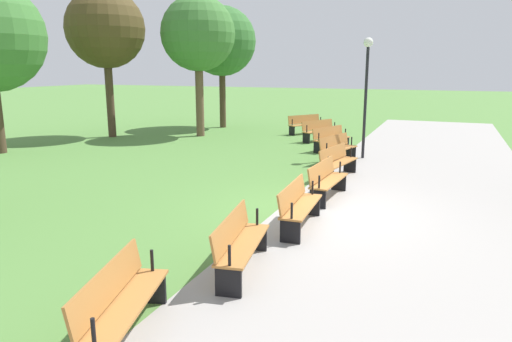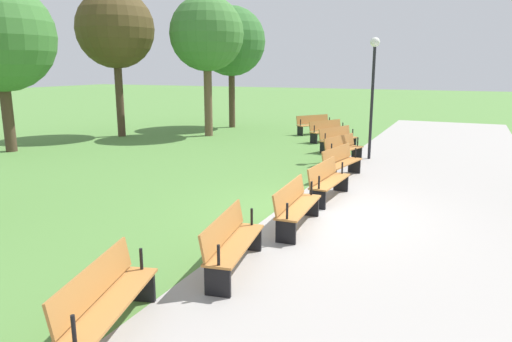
# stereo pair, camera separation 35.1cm
# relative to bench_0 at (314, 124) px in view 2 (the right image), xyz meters

# --- Properties ---
(ground_plane) EXTENTS (120.00, 120.00, 0.00)m
(ground_plane) POSITION_rel_bench_0_xyz_m (11.79, 3.75, -0.48)
(ground_plane) COLOR #54843D
(path_paving) EXTENTS (39.30, 5.72, 0.01)m
(path_paving) POSITION_rel_bench_0_xyz_m (11.79, 5.74, -0.47)
(path_paving) COLOR #A39E99
(path_paving) RESTS_ON ground
(bench_0) EXTENTS (1.78, 1.44, 0.89)m
(bench_0) POSITION_rel_bench_0_xyz_m (0.00, 0.00, 0.00)
(bench_0) COLOR #B27538
(bench_0) RESTS_ON ground
(bench_1) EXTENTS (1.84, 1.30, 0.89)m
(bench_1) POSITION_rel_bench_0_xyz_m (1.94, 1.19, 0.00)
(bench_1) COLOR #B27538
(bench_1) RESTS_ON ground
(bench_2) EXTENTS (1.88, 1.13, 0.89)m
(bench_2) POSITION_rel_bench_0_xyz_m (4.00, 2.16, 0.00)
(bench_2) COLOR #B27538
(bench_2) RESTS_ON ground
(bench_3) EXTENTS (1.90, 0.96, 0.89)m
(bench_3) POSITION_rel_bench_0_xyz_m (6.16, 2.90, 0.00)
(bench_3) COLOR #B27538
(bench_3) RESTS_ON ground
(bench_4) EXTENTS (1.90, 0.77, 0.89)m
(bench_4) POSITION_rel_bench_0_xyz_m (8.38, 3.40, 0.00)
(bench_4) COLOR #B27538
(bench_4) RESTS_ON ground
(bench_5) EXTENTS (1.87, 0.57, 0.89)m
(bench_5) POSITION_rel_bench_0_xyz_m (10.65, 3.65, 0.00)
(bench_5) COLOR #B27538
(bench_5) RESTS_ON ground
(bench_6) EXTENTS (1.87, 0.57, 0.89)m
(bench_6) POSITION_rel_bench_0_xyz_m (12.93, 3.65, 0.00)
(bench_6) COLOR #B27538
(bench_6) RESTS_ON ground
(bench_7) EXTENTS (1.90, 0.77, 0.89)m
(bench_7) POSITION_rel_bench_0_xyz_m (15.20, 3.40, 0.00)
(bench_7) COLOR #B27538
(bench_7) RESTS_ON ground
(bench_8) EXTENTS (1.90, 0.96, 0.89)m
(bench_8) POSITION_rel_bench_0_xyz_m (17.43, 2.90, 0.00)
(bench_8) COLOR #B27538
(bench_8) RESTS_ON ground
(tree_1) EXTENTS (3.42, 3.42, 6.47)m
(tree_1) POSITION_rel_bench_0_xyz_m (4.27, -7.91, 4.25)
(tree_1) COLOR #4C3828
(tree_1) RESTS_ON ground
(tree_2) EXTENTS (3.51, 3.51, 6.16)m
(tree_2) POSITION_rel_bench_0_xyz_m (-0.76, -4.75, 3.91)
(tree_2) COLOR #4C3828
(tree_2) RESTS_ON ground
(tree_3) EXTENTS (3.31, 3.31, 6.23)m
(tree_3) POSITION_rel_bench_0_xyz_m (2.50, -4.30, 4.06)
(tree_3) COLOR brown
(tree_3) RESTS_ON ground
(lamp_post) EXTENTS (0.32, 0.32, 4.08)m
(lamp_post) POSITION_rel_bench_0_xyz_m (5.10, 3.59, 2.36)
(lamp_post) COLOR black
(lamp_post) RESTS_ON ground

